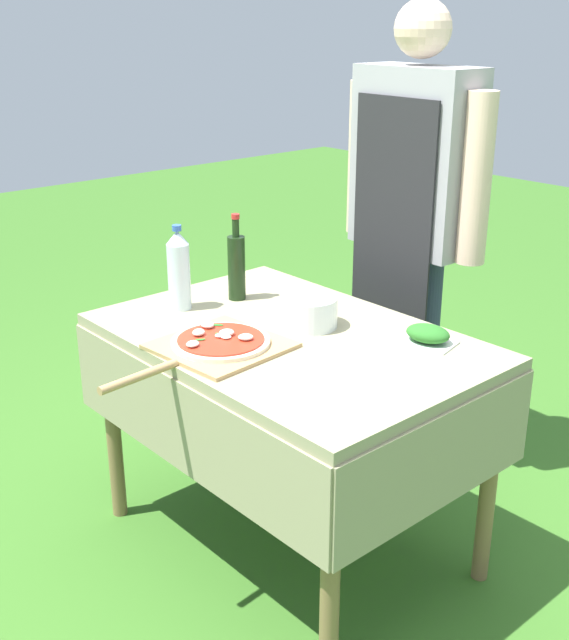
% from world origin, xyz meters
% --- Properties ---
extents(ground_plane, '(12.00, 12.00, 0.00)m').
position_xyz_m(ground_plane, '(0.00, 0.00, 0.00)').
color(ground_plane, '#386B23').
extents(prep_table, '(1.18, 0.80, 0.75)m').
position_xyz_m(prep_table, '(0.00, 0.00, 0.65)').
color(prep_table, gray).
rests_on(prep_table, ground).
extents(person_cook, '(0.64, 0.22, 1.69)m').
position_xyz_m(person_cook, '(-0.15, 0.73, 1.00)').
color(person_cook, '#333D56').
rests_on(person_cook, ground).
extents(pizza_on_peel, '(0.36, 0.59, 0.05)m').
position_xyz_m(pizza_on_peel, '(-0.06, -0.23, 0.76)').
color(pizza_on_peel, tan).
rests_on(pizza_on_peel, prep_table).
extents(oil_bottle, '(0.06, 0.06, 0.29)m').
position_xyz_m(oil_bottle, '(-0.36, 0.08, 0.86)').
color(oil_bottle, black).
rests_on(oil_bottle, prep_table).
extents(water_bottle, '(0.07, 0.07, 0.28)m').
position_xyz_m(water_bottle, '(-0.41, -0.11, 0.88)').
color(water_bottle, silver).
rests_on(water_bottle, prep_table).
extents(herb_container, '(0.18, 0.15, 0.06)m').
position_xyz_m(herb_container, '(0.32, 0.25, 0.77)').
color(herb_container, silver).
rests_on(herb_container, prep_table).
extents(mixing_tub, '(0.17, 0.17, 0.09)m').
position_xyz_m(mixing_tub, '(-0.01, 0.09, 0.79)').
color(mixing_tub, silver).
rests_on(mixing_tub, prep_table).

